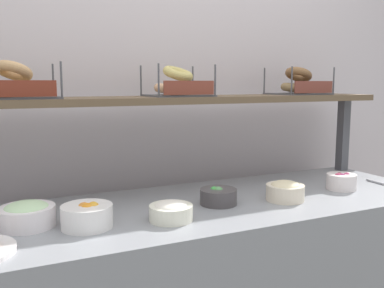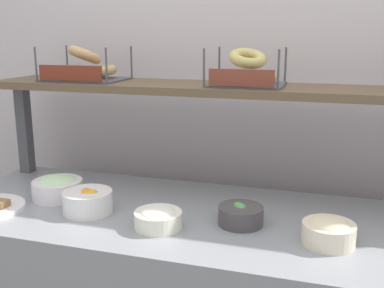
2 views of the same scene
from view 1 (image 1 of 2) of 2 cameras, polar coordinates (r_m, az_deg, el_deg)
name	(u,v)px [view 1 (image 1 of 2)]	position (r m, az deg, el deg)	size (l,w,h in m)	color
back_wall	(156,110)	(2.20, -4.82, 4.53)	(3.34, 0.06, 2.40)	silver
shelf_riser_right	(343,135)	(2.53, 19.67, 1.15)	(0.05, 0.05, 0.40)	#4C4C51
upper_shelf	(178,100)	(1.93, -1.92, 5.99)	(2.10, 0.32, 0.03)	brown
bowl_fruit_salad	(87,215)	(1.51, -13.95, -9.30)	(0.18, 0.18, 0.09)	white
bowl_beet_salad	(341,181)	(2.09, 19.48, -4.74)	(0.14, 0.14, 0.08)	white
bowl_veggie_mix	(218,196)	(1.74, 3.56, -7.00)	(0.15, 0.15, 0.07)	#484244
bowl_scallion_spread	(27,214)	(1.58, -21.37, -8.80)	(0.19, 0.19, 0.09)	white
bowl_potato_salad	(285,191)	(1.83, 12.44, -6.14)	(0.16, 0.16, 0.08)	#F2E0C3
bowl_cream_cheese	(171,211)	(1.54, -2.85, -8.98)	(0.16, 0.16, 0.07)	white
bagel_basket_sesame	(14,86)	(1.77, -22.83, 7.19)	(0.33, 0.26, 0.15)	#4C4C51
bagel_basket_plain	(177,86)	(1.92, -2.03, 7.81)	(0.28, 0.26, 0.14)	#4C4C51
bagel_basket_cinnamon_raisin	(298,85)	(2.31, 14.12, 7.68)	(0.28, 0.25, 0.15)	#4C4C51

